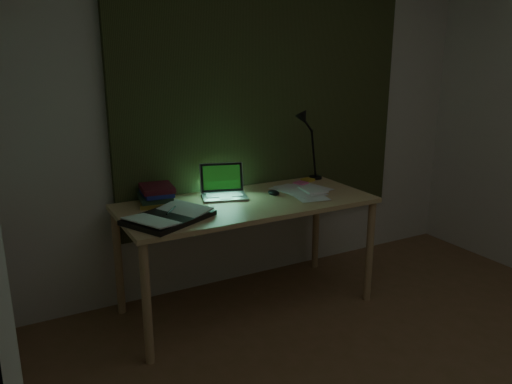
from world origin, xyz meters
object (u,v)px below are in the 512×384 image
desk (247,255)px  desk_lamp (317,145)px  open_textbook (169,216)px  laptop (224,182)px  book_stack (156,194)px  loose_papers (305,191)px

desk → desk_lamp: size_ratio=3.17×
open_textbook → desk_lamp: size_ratio=0.90×
desk → laptop: (-0.09, 0.14, 0.47)m
book_stack → desk_lamp: (1.24, 0.06, 0.19)m
loose_papers → desk_lamp: 0.46m
laptop → loose_papers: laptop is taller
desk → open_textbook: size_ratio=3.52×
desk → loose_papers: loose_papers is taller
open_textbook → laptop: bearing=1.8°
laptop → desk: bearing=-39.1°
open_textbook → loose_papers: (1.00, 0.12, -0.01)m
laptop → book_stack: 0.44m
desk → open_textbook: 0.68m
desk → laptop: laptop is taller
book_stack → loose_papers: bearing=-12.2°
desk → loose_papers: size_ratio=4.74×
laptop → open_textbook: 0.53m
desk_lamp → laptop: bearing=-174.8°
desk → book_stack: book_stack is taller
desk → book_stack: (-0.52, 0.22, 0.43)m
open_textbook → loose_papers: size_ratio=1.34×
open_textbook → loose_papers: bearing=-19.8°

